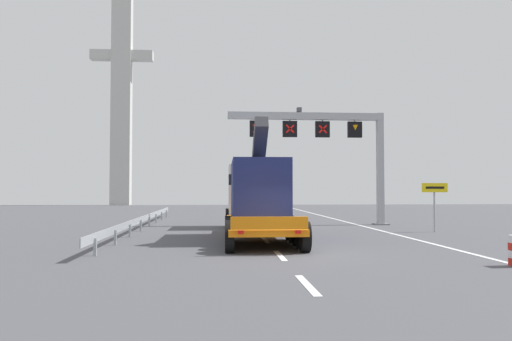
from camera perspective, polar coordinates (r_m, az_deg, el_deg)
The scene contains 8 objects.
ground at distance 18.09m, azimuth 4.15°, elevation -9.30°, with size 112.00×112.00×0.00m, color #4C4C51.
lane_markings at distance 40.69m, azimuth -1.36°, elevation -5.32°, with size 0.20×60.23×0.01m.
edge_line_right at distance 31.12m, azimuth 12.27°, elevation -6.25°, with size 0.20×63.00×0.01m, color silver.
overhead_lane_gantry at distance 32.39m, azimuth 8.22°, elevation 3.95°, with size 10.22×0.90×7.45m.
heavy_haul_truck_orange at distance 25.33m, azimuth -0.13°, elevation -2.75°, with size 3.13×14.09×5.30m.
exit_sign_yellow at distance 28.18m, azimuth 19.62°, elevation -2.66°, with size 1.39×0.15×2.59m.
guardrail_left at distance 29.49m, azimuth -12.56°, elevation -5.39°, with size 0.13×26.76×0.76m.
bridge_pylon_distant at distance 77.23m, azimuth -14.99°, elevation 9.72°, with size 9.00×2.00×35.33m.
Camera 1 is at (-2.64, -17.76, 2.25)m, focal length 35.24 mm.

